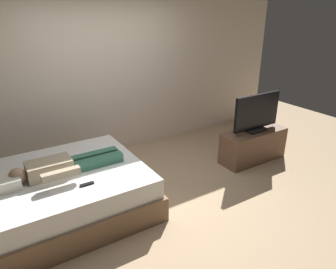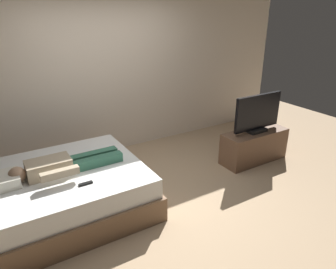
{
  "view_description": "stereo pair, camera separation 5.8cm",
  "coord_description": "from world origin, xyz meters",
  "px_view_note": "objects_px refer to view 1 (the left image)",
  "views": [
    {
      "loc": [
        -1.7,
        -2.93,
        2.3
      ],
      "look_at": [
        0.39,
        0.38,
        0.69
      ],
      "focal_mm": 33.31,
      "sensor_mm": 36.0,
      "label": 1
    },
    {
      "loc": [
        -1.65,
        -2.97,
        2.3
      ],
      "look_at": [
        0.39,
        0.38,
        0.69
      ],
      "focal_mm": 33.31,
      "sensor_mm": 36.0,
      "label": 2
    }
  ],
  "objects_px": {
    "tv_stand": "(253,146)",
    "tv": "(257,114)",
    "person": "(62,166)",
    "remote": "(87,184)",
    "bed": "(63,193)"
  },
  "relations": [
    {
      "from": "tv_stand",
      "to": "tv",
      "type": "bearing_deg",
      "value": 0.0
    },
    {
      "from": "person",
      "to": "tv_stand",
      "type": "bearing_deg",
      "value": -3.74
    },
    {
      "from": "tv_stand",
      "to": "remote",
      "type": "bearing_deg",
      "value": -175.57
    },
    {
      "from": "person",
      "to": "tv",
      "type": "xyz_separation_m",
      "value": [
        2.92,
        -0.19,
        0.16
      ]
    },
    {
      "from": "tv_stand",
      "to": "bed",
      "type": "bearing_deg",
      "value": 175.9
    },
    {
      "from": "bed",
      "to": "tv_stand",
      "type": "height_order",
      "value": "bed"
    },
    {
      "from": "person",
      "to": "remote",
      "type": "distance_m",
      "value": 0.44
    },
    {
      "from": "person",
      "to": "tv_stand",
      "type": "height_order",
      "value": "person"
    },
    {
      "from": "remote",
      "to": "tv_stand",
      "type": "xyz_separation_m",
      "value": [
        2.77,
        0.21,
        -0.3
      ]
    },
    {
      "from": "bed",
      "to": "person",
      "type": "bearing_deg",
      "value": -35.46
    },
    {
      "from": "bed",
      "to": "tv",
      "type": "distance_m",
      "value": 3.0
    },
    {
      "from": "bed",
      "to": "remote",
      "type": "distance_m",
      "value": 0.54
    },
    {
      "from": "tv_stand",
      "to": "tv",
      "type": "height_order",
      "value": "tv"
    },
    {
      "from": "person",
      "to": "tv_stand",
      "type": "relative_size",
      "value": 1.15
    },
    {
      "from": "tv",
      "to": "tv_stand",
      "type": "bearing_deg",
      "value": 0.0
    }
  ]
}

